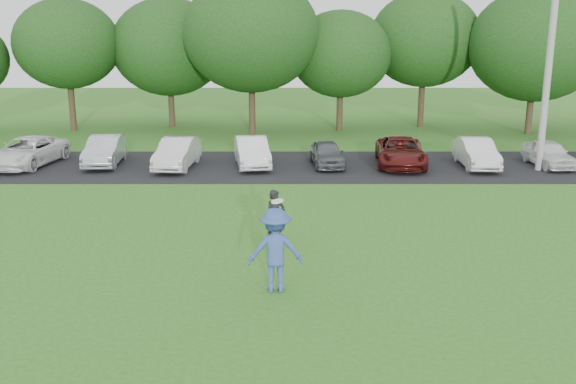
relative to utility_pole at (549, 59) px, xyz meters
name	(u,v)px	position (x,y,z in m)	size (l,w,h in m)	color
ground	(288,282)	(-10.53, -12.16, -4.58)	(100.00, 100.00, 0.00)	#2C6F1F
parking_lot	(288,166)	(-10.53, 0.84, -4.57)	(32.00, 6.50, 0.03)	black
utility_pole	(549,59)	(0.00, 0.00, 0.00)	(0.28, 0.28, 9.17)	#9D9D98
frisbee_player	(275,250)	(-10.82, -12.65, -3.61)	(1.31, 0.81, 2.22)	#37549D
camera_bystander	(275,217)	(-10.88, -9.30, -3.82)	(0.66, 0.59, 1.52)	black
parked_cars	(287,152)	(-10.58, 0.78, -3.96)	(30.55, 4.64, 1.25)	black
tree_row	(315,44)	(-9.02, 10.60, 0.33)	(42.39, 9.85, 8.64)	#38281C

